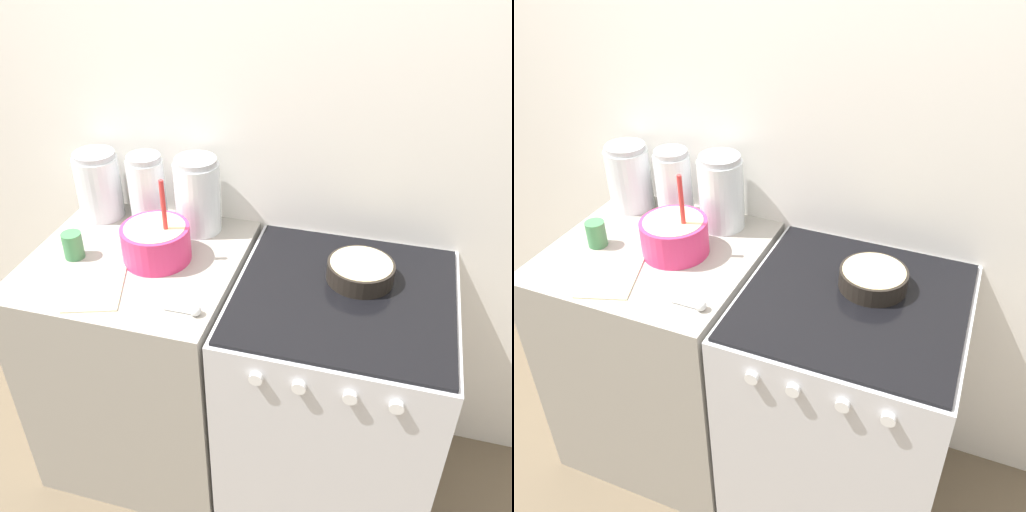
% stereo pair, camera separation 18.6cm
% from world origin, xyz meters
% --- Properties ---
extents(wall_back, '(4.43, 0.05, 2.40)m').
position_xyz_m(wall_back, '(0.00, 0.71, 1.20)').
color(wall_back, white).
rests_on(wall_back, ground_plane).
extents(countertop_cabinet, '(0.71, 0.69, 0.94)m').
position_xyz_m(countertop_cabinet, '(-0.35, 0.34, 0.47)').
color(countertop_cabinet, '#9E998E').
rests_on(countertop_cabinet, ground_plane).
extents(stove, '(0.70, 0.71, 0.94)m').
position_xyz_m(stove, '(0.37, 0.34, 0.47)').
color(stove, silver).
rests_on(stove, ground_plane).
extents(mixing_bowl, '(0.23, 0.23, 0.30)m').
position_xyz_m(mixing_bowl, '(-0.28, 0.37, 1.01)').
color(mixing_bowl, '#E0336B').
rests_on(mixing_bowl, countertop_cabinet).
extents(baking_pan, '(0.21, 0.21, 0.06)m').
position_xyz_m(baking_pan, '(0.40, 0.42, 0.97)').
color(baking_pan, black).
rests_on(baking_pan, stove).
extents(storage_jar_left, '(0.17, 0.17, 0.26)m').
position_xyz_m(storage_jar_left, '(-0.60, 0.59, 1.05)').
color(storage_jar_left, silver).
rests_on(storage_jar_left, countertop_cabinet).
extents(storage_jar_middle, '(0.13, 0.13, 0.27)m').
position_xyz_m(storage_jar_middle, '(-0.40, 0.59, 1.05)').
color(storage_jar_middle, silver).
rests_on(storage_jar_middle, countertop_cabinet).
extents(storage_jar_right, '(0.16, 0.16, 0.28)m').
position_xyz_m(storage_jar_right, '(-0.21, 0.59, 1.06)').
color(storage_jar_right, silver).
rests_on(storage_jar_right, countertop_cabinet).
extents(tin_can, '(0.07, 0.07, 0.09)m').
position_xyz_m(tin_can, '(-0.55, 0.30, 0.98)').
color(tin_can, '#3F7F4C').
rests_on(tin_can, countertop_cabinet).
extents(recipe_page, '(0.24, 0.28, 0.01)m').
position_xyz_m(recipe_page, '(-0.40, 0.16, 0.94)').
color(recipe_page, beige).
rests_on(recipe_page, countertop_cabinet).
extents(measuring_spoon, '(0.12, 0.04, 0.04)m').
position_xyz_m(measuring_spoon, '(-0.06, 0.12, 0.95)').
color(measuring_spoon, white).
rests_on(measuring_spoon, countertop_cabinet).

